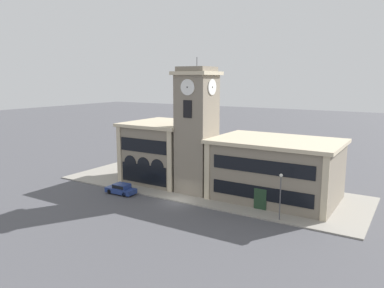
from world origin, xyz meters
TOP-DOWN VIEW (x-y plane):
  - ground_plane at (0.00, 0.00)m, footprint 300.00×300.00m
  - sidewalk_kerb at (0.00, 7.34)m, footprint 42.72×14.67m
  - clock_tower at (0.00, 4.86)m, footprint 5.08×5.08m
  - town_hall_left_wing at (-7.28, 7.64)m, footprint 10.27×10.69m
  - town_hall_right_wing at (9.93, 7.65)m, footprint 15.57×10.69m
  - parked_car_near at (-8.06, -1.11)m, footprint 4.17×1.88m
  - street_lamp at (12.92, 0.65)m, footprint 0.36×0.36m

SIDE VIEW (x-z plane):
  - ground_plane at x=0.00m, z-range 0.00..0.00m
  - sidewalk_kerb at x=0.00m, z-range 0.00..0.15m
  - parked_car_near at x=-8.06m, z-range 0.03..1.42m
  - street_lamp at x=12.92m, z-range 1.00..6.08m
  - town_hall_right_wing at x=9.93m, z-range 0.02..7.69m
  - town_hall_left_wing at x=-7.28m, z-range 0.03..8.80m
  - clock_tower at x=0.00m, z-range -0.56..17.22m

